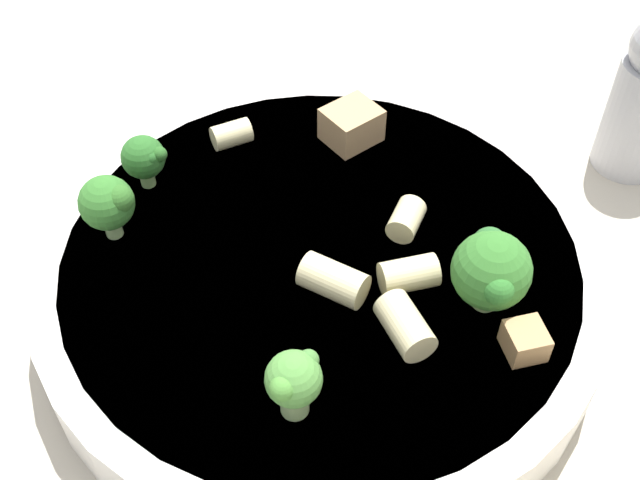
{
  "coord_description": "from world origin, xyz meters",
  "views": [
    {
      "loc": [
        0.15,
        0.2,
        0.32
      ],
      "look_at": [
        0.0,
        0.0,
        0.04
      ],
      "focal_mm": 45.0,
      "sensor_mm": 36.0,
      "label": 1
    }
  ],
  "objects_px": {
    "rigatoni_3": "(333,280)",
    "chicken_chunk_1": "(525,341)",
    "pasta_bowl": "(320,273)",
    "rigatoni_0": "(409,274)",
    "rigatoni_2": "(232,134)",
    "rigatoni_4": "(406,219)",
    "broccoli_floret_0": "(294,382)",
    "broccoli_floret_2": "(491,270)",
    "broccoli_floret_3": "(144,158)",
    "broccoli_floret_1": "(107,203)",
    "rigatoni_1": "(397,331)",
    "chicken_chunk_0": "(351,125)"
  },
  "relations": [
    {
      "from": "rigatoni_3",
      "to": "rigatoni_4",
      "type": "distance_m",
      "value": 0.05
    },
    {
      "from": "broccoli_floret_1",
      "to": "rigatoni_2",
      "type": "relative_size",
      "value": 1.67
    },
    {
      "from": "broccoli_floret_2",
      "to": "rigatoni_4",
      "type": "xyz_separation_m",
      "value": [
        -0.0,
        -0.06,
        -0.02
      ]
    },
    {
      "from": "broccoli_floret_2",
      "to": "rigatoni_2",
      "type": "height_order",
      "value": "broccoli_floret_2"
    },
    {
      "from": "rigatoni_4",
      "to": "rigatoni_1",
      "type": "bearing_deg",
      "value": 45.29
    },
    {
      "from": "broccoli_floret_0",
      "to": "rigatoni_3",
      "type": "xyz_separation_m",
      "value": [
        -0.05,
        -0.04,
        -0.01
      ]
    },
    {
      "from": "rigatoni_1",
      "to": "broccoli_floret_2",
      "type": "bearing_deg",
      "value": 170.68
    },
    {
      "from": "chicken_chunk_1",
      "to": "broccoli_floret_2",
      "type": "bearing_deg",
      "value": -100.38
    },
    {
      "from": "rigatoni_2",
      "to": "chicken_chunk_0",
      "type": "height_order",
      "value": "chicken_chunk_0"
    },
    {
      "from": "pasta_bowl",
      "to": "broccoli_floret_2",
      "type": "height_order",
      "value": "broccoli_floret_2"
    },
    {
      "from": "broccoli_floret_0",
      "to": "rigatoni_0",
      "type": "bearing_deg",
      "value": -165.05
    },
    {
      "from": "broccoli_floret_0",
      "to": "rigatoni_4",
      "type": "bearing_deg",
      "value": -154.58
    },
    {
      "from": "broccoli_floret_1",
      "to": "chicken_chunk_1",
      "type": "bearing_deg",
      "value": 122.76
    },
    {
      "from": "broccoli_floret_2",
      "to": "pasta_bowl",
      "type": "bearing_deg",
      "value": -58.64
    },
    {
      "from": "rigatoni_3",
      "to": "broccoli_floret_0",
      "type": "bearing_deg",
      "value": 37.86
    },
    {
      "from": "rigatoni_2",
      "to": "chicken_chunk_0",
      "type": "xyz_separation_m",
      "value": [
        -0.05,
        0.04,
        0.0
      ]
    },
    {
      "from": "broccoli_floret_0",
      "to": "rigatoni_2",
      "type": "xyz_separation_m",
      "value": [
        -0.07,
        -0.15,
        -0.01
      ]
    },
    {
      "from": "broccoli_floret_2",
      "to": "rigatoni_2",
      "type": "relative_size",
      "value": 1.94
    },
    {
      "from": "pasta_bowl",
      "to": "rigatoni_4",
      "type": "distance_m",
      "value": 0.05
    },
    {
      "from": "broccoli_floret_3",
      "to": "broccoli_floret_0",
      "type": "bearing_deg",
      "value": 83.25
    },
    {
      "from": "rigatoni_0",
      "to": "chicken_chunk_0",
      "type": "xyz_separation_m",
      "value": [
        -0.04,
        -0.1,
        0.0
      ]
    },
    {
      "from": "chicken_chunk_1",
      "to": "rigatoni_4",
      "type": "bearing_deg",
      "value": -94.7
    },
    {
      "from": "rigatoni_3",
      "to": "chicken_chunk_1",
      "type": "xyz_separation_m",
      "value": [
        -0.04,
        0.07,
        -0.0
      ]
    },
    {
      "from": "rigatoni_0",
      "to": "rigatoni_4",
      "type": "xyz_separation_m",
      "value": [
        -0.02,
        -0.03,
        -0.0
      ]
    },
    {
      "from": "rigatoni_1",
      "to": "rigatoni_2",
      "type": "xyz_separation_m",
      "value": [
        -0.01,
        -0.15,
        -0.0
      ]
    },
    {
      "from": "broccoli_floret_2",
      "to": "rigatoni_1",
      "type": "height_order",
      "value": "broccoli_floret_2"
    },
    {
      "from": "rigatoni_4",
      "to": "pasta_bowl",
      "type": "bearing_deg",
      "value": -15.86
    },
    {
      "from": "pasta_bowl",
      "to": "rigatoni_0",
      "type": "relative_size",
      "value": 10.55
    },
    {
      "from": "rigatoni_2",
      "to": "rigatoni_4",
      "type": "bearing_deg",
      "value": 107.24
    },
    {
      "from": "broccoli_floret_0",
      "to": "chicken_chunk_0",
      "type": "height_order",
      "value": "broccoli_floret_0"
    },
    {
      "from": "broccoli_floret_3",
      "to": "rigatoni_3",
      "type": "bearing_deg",
      "value": 105.66
    },
    {
      "from": "broccoli_floret_0",
      "to": "rigatoni_2",
      "type": "distance_m",
      "value": 0.17
    },
    {
      "from": "pasta_bowl",
      "to": "rigatoni_1",
      "type": "relative_size",
      "value": 9.69
    },
    {
      "from": "pasta_bowl",
      "to": "broccoli_floret_3",
      "type": "height_order",
      "value": "broccoli_floret_3"
    },
    {
      "from": "broccoli_floret_0",
      "to": "rigatoni_3",
      "type": "bearing_deg",
      "value": -142.14
    },
    {
      "from": "rigatoni_1",
      "to": "rigatoni_2",
      "type": "relative_size",
      "value": 1.37
    },
    {
      "from": "rigatoni_3",
      "to": "chicken_chunk_1",
      "type": "height_order",
      "value": "rigatoni_3"
    },
    {
      "from": "broccoli_floret_2",
      "to": "chicken_chunk_0",
      "type": "relative_size",
      "value": 1.43
    },
    {
      "from": "rigatoni_0",
      "to": "chicken_chunk_0",
      "type": "relative_size",
      "value": 0.93
    },
    {
      "from": "broccoli_floret_1",
      "to": "rigatoni_4",
      "type": "distance_m",
      "value": 0.14
    },
    {
      "from": "broccoli_floret_0",
      "to": "broccoli_floret_2",
      "type": "xyz_separation_m",
      "value": [
        -0.1,
        0.01,
        0.0
      ]
    },
    {
      "from": "rigatoni_0",
      "to": "pasta_bowl",
      "type": "bearing_deg",
      "value": -62.54
    },
    {
      "from": "broccoli_floret_0",
      "to": "broccoli_floret_3",
      "type": "height_order",
      "value": "broccoli_floret_0"
    },
    {
      "from": "pasta_bowl",
      "to": "rigatoni_3",
      "type": "relative_size",
      "value": 9.17
    },
    {
      "from": "broccoli_floret_0",
      "to": "rigatoni_1",
      "type": "height_order",
      "value": "broccoli_floret_0"
    },
    {
      "from": "broccoli_floret_0",
      "to": "broccoli_floret_2",
      "type": "bearing_deg",
      "value": 175.92
    },
    {
      "from": "rigatoni_1",
      "to": "chicken_chunk_1",
      "type": "distance_m",
      "value": 0.05
    },
    {
      "from": "broccoli_floret_3",
      "to": "chicken_chunk_1",
      "type": "bearing_deg",
      "value": 112.32
    },
    {
      "from": "pasta_bowl",
      "to": "rigatoni_1",
      "type": "height_order",
      "value": "rigatoni_1"
    },
    {
      "from": "pasta_bowl",
      "to": "rigatoni_2",
      "type": "bearing_deg",
      "value": -96.48
    }
  ]
}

